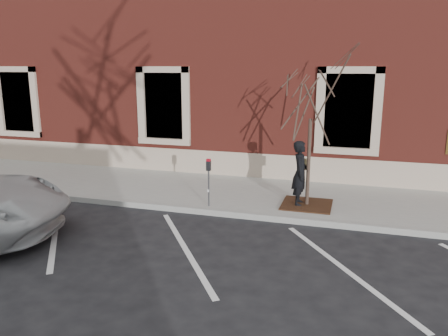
% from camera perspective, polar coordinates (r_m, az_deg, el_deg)
% --- Properties ---
extents(ground, '(120.00, 120.00, 0.00)m').
position_cam_1_polar(ground, '(11.21, -0.90, -6.15)').
color(ground, '#28282B').
rests_on(ground, ground).
extents(sidewalk_near, '(40.00, 3.50, 0.15)m').
position_cam_1_polar(sidewalk_near, '(12.79, 1.50, -3.35)').
color(sidewalk_near, '#AEACA3').
rests_on(sidewalk_near, ground).
extents(curb_near, '(40.00, 0.12, 0.15)m').
position_cam_1_polar(curb_near, '(11.14, -0.98, -5.87)').
color(curb_near, '#9E9E99').
rests_on(curb_near, ground).
extents(parking_stripes, '(28.00, 4.40, 0.01)m').
position_cam_1_polar(parking_stripes, '(9.28, -5.11, -10.41)').
color(parking_stripes, silver).
rests_on(parking_stripes, ground).
extents(building_civic, '(40.00, 8.62, 8.00)m').
position_cam_1_polar(building_civic, '(18.11, 6.78, 13.98)').
color(building_civic, maroon).
rests_on(building_civic, ground).
extents(man, '(0.42, 0.63, 1.70)m').
position_cam_1_polar(man, '(11.47, 9.92, -0.69)').
color(man, black).
rests_on(man, sidewalk_near).
extents(parking_meter, '(0.11, 0.09, 1.26)m').
position_cam_1_polar(parking_meter, '(11.18, -2.03, -0.74)').
color(parking_meter, '#595B60').
rests_on(parking_meter, sidewalk_near).
extents(tree_grate, '(1.28, 1.28, 0.03)m').
position_cam_1_polar(tree_grate, '(11.70, 10.75, -4.71)').
color(tree_grate, '#422915').
rests_on(tree_grate, sidewalk_near).
extents(sapling, '(2.48, 2.48, 4.13)m').
position_cam_1_polar(sapling, '(11.17, 11.38, 9.48)').
color(sapling, '#4A382D').
rests_on(sapling, sidewalk_near).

